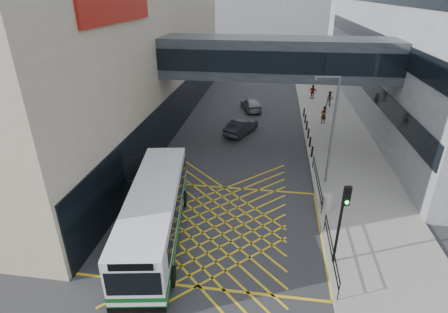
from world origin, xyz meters
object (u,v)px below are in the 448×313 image
at_px(car_silver, 251,104).
at_px(litter_bin, 327,202).
at_px(traffic_light, 342,214).
at_px(pedestrian_a, 324,115).
at_px(car_dark, 241,127).
at_px(pedestrian_c, 313,92).
at_px(bus, 156,211).
at_px(pedestrian_b, 330,99).
at_px(car_white, 172,186).
at_px(street_lamp, 331,125).

xyz_separation_m(car_silver, litter_bin, (5.97, -19.44, -0.02)).
height_order(traffic_light, pedestrian_a, traffic_light).
height_order(car_dark, pedestrian_a, pedestrian_a).
relative_size(car_silver, pedestrian_c, 2.49).
distance_m(bus, litter_bin, 10.22).
bearing_deg(car_dark, traffic_light, 133.36).
height_order(traffic_light, pedestrian_b, traffic_light).
xyz_separation_m(car_white, traffic_light, (9.63, -5.14, 2.27)).
height_order(car_silver, street_lamp, street_lamp).
xyz_separation_m(car_white, street_lamp, (10.00, 3.07, 3.60)).
relative_size(bus, car_silver, 2.57).
distance_m(car_silver, pedestrian_b, 9.08).
bearing_deg(street_lamp, car_dark, 120.70).
height_order(litter_bin, pedestrian_c, pedestrian_c).
relative_size(car_dark, pedestrian_c, 2.63).
relative_size(bus, street_lamp, 1.49).
relative_size(bus, litter_bin, 11.31).
relative_size(car_dark, pedestrian_b, 2.62).
bearing_deg(car_white, pedestrian_a, -139.89).
bearing_deg(car_silver, litter_bin, 89.54).
height_order(car_silver, litter_bin, car_silver).
distance_m(car_white, litter_bin, 9.83).
xyz_separation_m(car_dark, pedestrian_c, (7.58, 12.44, 0.31)).
height_order(street_lamp, pedestrian_a, street_lamp).
xyz_separation_m(car_dark, pedestrian_a, (7.89, 3.62, 0.34)).
bearing_deg(pedestrian_c, traffic_light, 104.69).
xyz_separation_m(bus, pedestrian_b, (12.32, 25.27, -0.59)).
distance_m(traffic_light, street_lamp, 8.32).
bearing_deg(litter_bin, street_lamp, 86.91).
xyz_separation_m(car_dark, litter_bin, (6.40, -11.94, -0.06)).
relative_size(street_lamp, litter_bin, 7.61).
bearing_deg(litter_bin, car_dark, 118.21).
distance_m(litter_bin, pedestrian_c, 24.40).
bearing_deg(car_white, litter_bin, 164.45).
relative_size(car_silver, litter_bin, 4.40).
distance_m(car_silver, litter_bin, 20.33).
distance_m(car_silver, traffic_light, 24.96).
bearing_deg(car_silver, pedestrian_b, 176.04).
xyz_separation_m(car_dark, street_lamp, (6.59, -8.47, 3.65)).
bearing_deg(street_lamp, car_silver, 103.90).
bearing_deg(litter_bin, pedestrian_c, 87.24).
xyz_separation_m(car_silver, pedestrian_a, (7.45, -3.88, 0.38)).
xyz_separation_m(car_white, pedestrian_a, (11.30, 15.16, 0.30)).
bearing_deg(pedestrian_b, car_silver, -168.85).
bearing_deg(car_silver, street_lamp, 93.55).
height_order(pedestrian_a, pedestrian_c, pedestrian_a).
relative_size(street_lamp, pedestrian_b, 4.30).
xyz_separation_m(pedestrian_b, pedestrian_c, (-1.67, 2.81, -0.00)).
relative_size(car_white, pedestrian_b, 2.74).
distance_m(car_white, pedestrian_b, 24.66).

